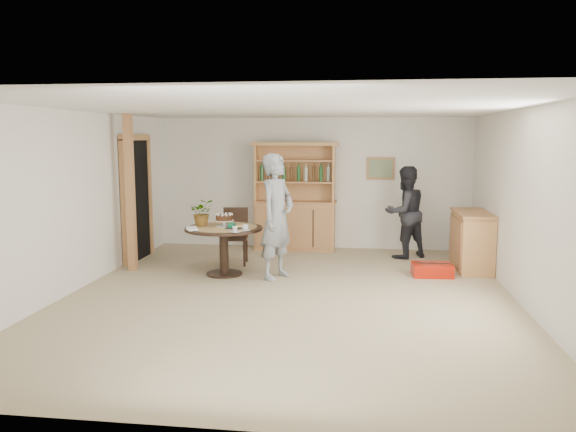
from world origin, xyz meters
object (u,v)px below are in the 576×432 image
Objects in this scene: dining_table at (224,237)px; adult_person at (405,212)px; dining_chair at (235,232)px; teen_boy at (277,217)px; hutch at (295,214)px; sideboard at (472,240)px; red_suitcase at (432,270)px.

adult_person is at bearing 29.82° from dining_table.
dining_chair is 0.50× the size of teen_boy.
dining_table is 0.92m from teen_boy.
sideboard is (3.04, -1.24, -0.22)m from hutch.
sideboard is 1.31m from adult_person.
dining_chair is at bearing 67.61° from teen_boy.
dining_chair is (-3.91, -0.08, 0.06)m from sideboard.
hutch is 2.16× the size of dining_chair.
teen_boy is (-3.05, -1.00, 0.47)m from sideboard.
hutch is 3.25× the size of red_suitcase.
sideboard is 0.77× the size of adult_person.
teen_boy reaches higher than red_suitcase.
red_suitcase is at bearing 5.80° from dining_table.
hutch reaches higher than dining_table.
red_suitcase is at bearing -37.74° from hutch.
teen_boy reaches higher than sideboard.
hutch is 2.26m from teen_boy.
hutch is 1.70× the size of dining_table.
sideboard reaches higher than red_suitcase.
teen_boy is at bearing 7.98° from adult_person.
hutch is at bearing 24.62° from teen_boy.
dining_table is at bearing -111.85° from hutch.
dining_table is at bearing 108.17° from teen_boy.
red_suitcase is at bearing -54.89° from teen_boy.
adult_person reaches higher than dining_chair.
sideboard is at bearing -4.80° from dining_chair.
teen_boy is 3.02× the size of red_suitcase.
hutch is at bearing 138.20° from red_suitcase.
hutch is 3.03m from red_suitcase.
dining_table is 1.27× the size of dining_chair.
red_suitcase is (2.35, -1.82, -0.59)m from hutch.
hutch is 2.31m from dining_table.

